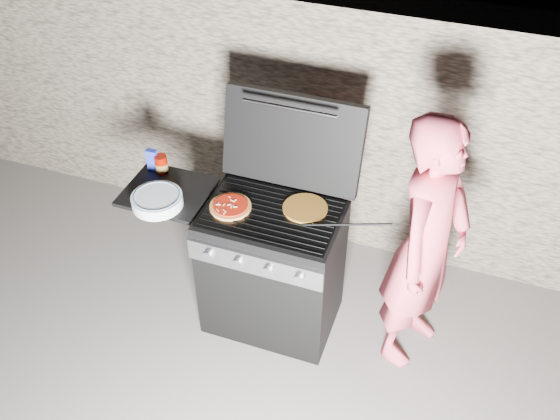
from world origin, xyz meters
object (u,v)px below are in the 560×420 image
(gas_grill, at_px, (235,259))
(sauce_jar, at_px, (161,164))
(pizza_topped, at_px, (230,206))
(person, at_px, (427,247))

(gas_grill, bearing_deg, sauce_jar, 164.04)
(pizza_topped, height_order, person, person)
(sauce_jar, height_order, person, person)
(sauce_jar, bearing_deg, person, -1.80)
(pizza_topped, relative_size, person, 0.14)
(gas_grill, bearing_deg, person, 5.05)
(sauce_jar, xyz_separation_m, person, (1.66, -0.05, -0.13))
(gas_grill, distance_m, person, 1.20)
(gas_grill, relative_size, pizza_topped, 5.55)
(sauce_jar, relative_size, person, 0.07)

